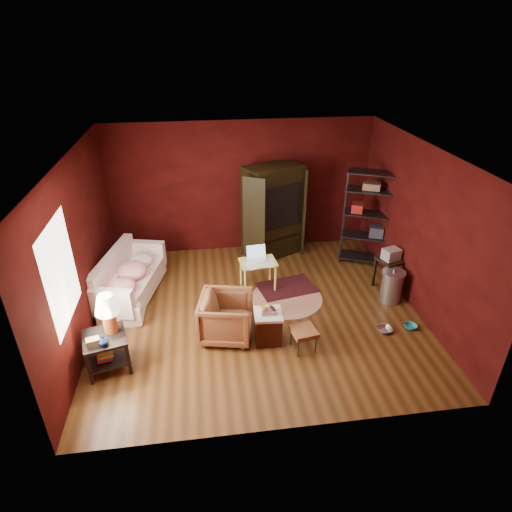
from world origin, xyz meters
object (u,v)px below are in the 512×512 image
at_px(side_table, 106,326).
at_px(tv_armoire, 273,210).
at_px(armchair, 226,315).
at_px(sofa, 127,280).
at_px(laptop_desk, 258,264).
at_px(hamper, 268,326).
at_px(wire_shelving, 368,214).

xyz_separation_m(side_table, tv_armoire, (2.92, 3.08, 0.33)).
bearing_deg(armchair, tv_armoire, -12.34).
bearing_deg(side_table, sofa, 89.07).
xyz_separation_m(laptop_desk, tv_armoire, (0.50, 1.30, 0.52)).
bearing_deg(laptop_desk, tv_armoire, 63.30).
relative_size(hamper, wire_shelving, 0.31).
bearing_deg(sofa, laptop_desk, -86.31).
xyz_separation_m(hamper, tv_armoire, (0.56, 2.87, 0.75)).
bearing_deg(tv_armoire, armchair, -139.01).
bearing_deg(sofa, armchair, -125.45).
bearing_deg(wire_shelving, hamper, -112.86).
bearing_deg(hamper, laptop_desk, 87.74).
bearing_deg(laptop_desk, armchair, -122.70).
bearing_deg(laptop_desk, sofa, 174.78).
bearing_deg(hamper, wire_shelving, 43.32).
height_order(side_table, wire_shelving, wire_shelving).
xyz_separation_m(armchair, tv_armoire, (1.20, 2.68, 0.62)).
relative_size(side_table, hamper, 1.93).
relative_size(hamper, tv_armoire, 0.31).
distance_m(armchair, wire_shelving, 3.75).
distance_m(side_table, laptop_desk, 3.01).
distance_m(sofa, tv_armoire, 3.25).
height_order(laptop_desk, tv_armoire, tv_armoire).
distance_m(hamper, tv_armoire, 3.02).
bearing_deg(laptop_desk, side_table, -149.37).
bearing_deg(sofa, wire_shelving, -78.05).
bearing_deg(tv_armoire, wire_shelving, -42.83).
height_order(hamper, tv_armoire, tv_armoire).
xyz_separation_m(armchair, side_table, (-1.72, -0.40, 0.29)).
bearing_deg(hamper, tv_armoire, 78.89).
distance_m(armchair, tv_armoire, 3.00).
xyz_separation_m(side_table, laptop_desk, (2.42, 1.78, -0.19)).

